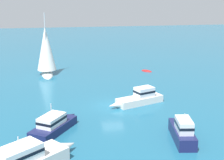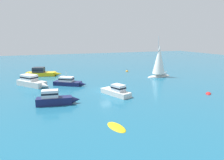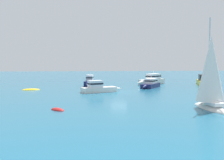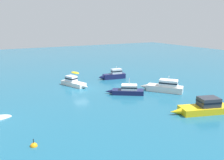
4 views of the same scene
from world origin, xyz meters
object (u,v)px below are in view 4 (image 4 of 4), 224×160
launch (164,87)px  channel_buoy (34,146)px  powerboat (127,90)px  cabin_cruiser (74,82)px  powerboat_1 (204,107)px  motor_cruiser (113,75)px  dinghy (75,73)px

launch → channel_buoy: size_ratio=6.11×
powerboat → launch: launch is taller
cabin_cruiser → powerboat_1: bearing=4.9°
launch → channel_buoy: launch is taller
cabin_cruiser → powerboat_1: 24.43m
motor_cruiser → channel_buoy: size_ratio=5.36×
motor_cruiser → launch: size_ratio=0.88×
powerboat → dinghy: (21.04, 1.77, -0.68)m
motor_cruiser → channel_buoy: motor_cruiser is taller
dinghy → channel_buoy: bearing=-37.0°
powerboat → cabin_cruiser: (9.65, 6.18, 0.01)m
powerboat → motor_cruiser: (11.12, -3.46, 0.15)m
powerboat → cabin_cruiser: 11.46m
powerboat_1 → channel_buoy: (1.83, 22.11, -0.78)m
cabin_cruiser → dinghy: cabin_cruiser is taller
powerboat → powerboat_1: bearing=143.9°
cabin_cruiser → powerboat_1: (-21.93, -10.77, 0.09)m
dinghy → channel_buoy: (-31.48, 15.75, 0.00)m
powerboat → channel_buoy: (-10.44, 17.52, -0.68)m
dinghy → motor_cruiser: bearing=17.4°
cabin_cruiser → motor_cruiser: motor_cruiser is taller
launch → motor_cruiser: bearing=-25.2°
dinghy → powerboat_1: (-33.31, -6.36, 0.78)m
channel_buoy → dinghy: bearing=-26.6°
cabin_cruiser → channel_buoy: cabin_cruiser is taller
powerboat → launch: size_ratio=0.89×
powerboat → powerboat_1: powerboat is taller
motor_cruiser → channel_buoy: (-21.57, 20.99, -0.83)m
motor_cruiser → launch: bearing=112.1°
powerboat_1 → motor_cruiser: 23.42m
powerboat_1 → channel_buoy: 22.20m
powerboat → powerboat_1: 13.10m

